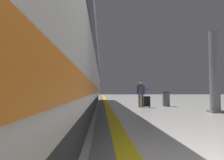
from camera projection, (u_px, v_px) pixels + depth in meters
The scene contains 7 objects.
safety_line_strip at pixel (109, 109), 11.75m from camera, with size 0.36×80.00×0.01m, color yellow.
tactile_edge_band at pixel (103, 109), 11.74m from camera, with size 0.55×80.00×0.01m, color slate.
high_speed_train at pixel (64, 56), 9.77m from camera, with size 2.94×30.69×4.97m.
passenger_near at pixel (141, 91), 12.81m from camera, with size 0.48×0.34×1.57m.
suitcase_near at pixel (147, 101), 12.64m from camera, with size 0.42×0.31×1.04m.
platform_pillar at pixel (215, 73), 9.69m from camera, with size 0.56×0.56×3.60m.
waste_bin at pixel (166, 99), 13.62m from camera, with size 0.46×0.46×0.91m.
Camera 1 is at (-1.33, -1.81, 0.94)m, focal length 35.28 mm.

